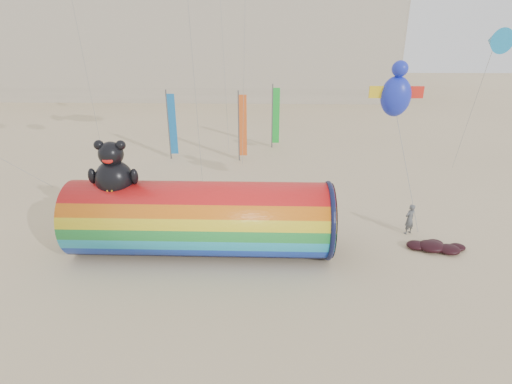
{
  "coord_description": "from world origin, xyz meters",
  "views": [
    {
      "loc": [
        1.01,
        -15.19,
        9.24
      ],
      "look_at": [
        0.5,
        1.5,
        2.4
      ],
      "focal_mm": 28.0,
      "sensor_mm": 36.0,
      "label": 1
    }
  ],
  "objects_px": {
    "hotel_building": "(178,21)",
    "fabric_bundle": "(435,246)",
    "windsock_assembly": "(200,217)",
    "kite_handler": "(410,219)"
  },
  "relations": [
    {
      "from": "hotel_building",
      "to": "fabric_bundle",
      "type": "xyz_separation_m",
      "value": [
        20.61,
        -45.24,
        -10.14
      ]
    },
    {
      "from": "windsock_assembly",
      "to": "kite_handler",
      "type": "xyz_separation_m",
      "value": [
        9.74,
        2.0,
        -0.95
      ]
    },
    {
      "from": "kite_handler",
      "to": "windsock_assembly",
      "type": "bearing_deg",
      "value": -19.06
    },
    {
      "from": "kite_handler",
      "to": "hotel_building",
      "type": "bearing_deg",
      "value": -96.2
    },
    {
      "from": "windsock_assembly",
      "to": "fabric_bundle",
      "type": "distance_m",
      "value": 10.6
    },
    {
      "from": "windsock_assembly",
      "to": "kite_handler",
      "type": "relative_size",
      "value": 7.3
    },
    {
      "from": "hotel_building",
      "to": "kite_handler",
      "type": "relative_size",
      "value": 39.32
    },
    {
      "from": "hotel_building",
      "to": "fabric_bundle",
      "type": "relative_size",
      "value": 23.06
    },
    {
      "from": "windsock_assembly",
      "to": "kite_handler",
      "type": "distance_m",
      "value": 9.99
    },
    {
      "from": "fabric_bundle",
      "to": "kite_handler",
      "type": "bearing_deg",
      "value": 115.44
    }
  ]
}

